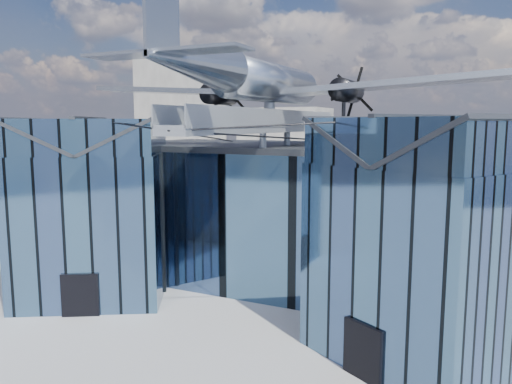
% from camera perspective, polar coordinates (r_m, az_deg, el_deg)
% --- Properties ---
extents(ground_plane, '(120.00, 120.00, 0.00)m').
position_cam_1_polar(ground_plane, '(31.07, -1.66, -13.74)').
color(ground_plane, gray).
extents(museum, '(32.88, 24.50, 17.60)m').
position_cam_1_polar(museum, '(34.65, 2.76, -1.94)').
color(museum, '#3E5C7E').
rests_on(museum, ground).
extents(bg_towers, '(77.00, 24.50, 26.00)m').
position_cam_1_polar(bg_towers, '(77.03, 17.08, 6.46)').
color(bg_towers, gray).
rests_on(bg_towers, ground).
extents(tree_side_w, '(4.24, 4.24, 5.03)m').
position_cam_1_polar(tree_side_w, '(43.18, -25.09, -3.61)').
color(tree_side_w, '#312013').
rests_on(tree_side_w, ground).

